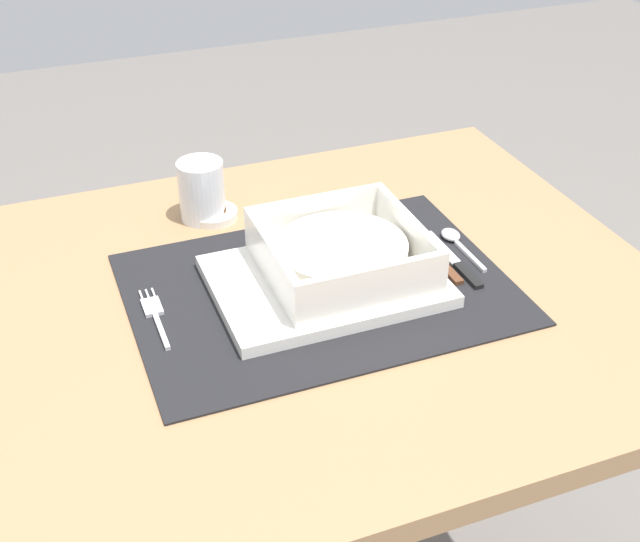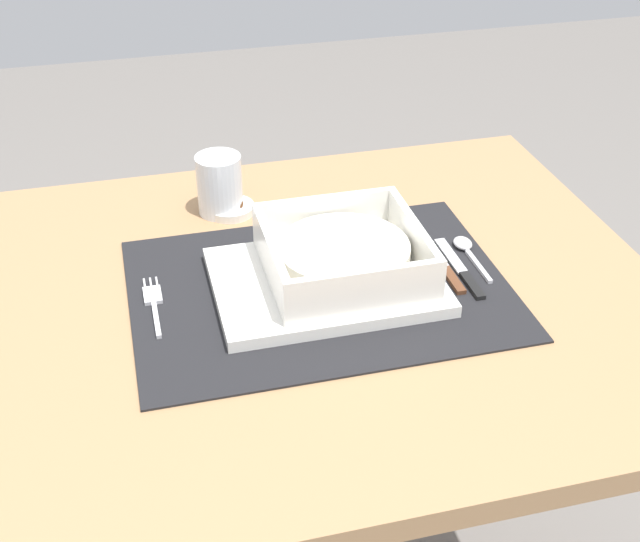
# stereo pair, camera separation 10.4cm
# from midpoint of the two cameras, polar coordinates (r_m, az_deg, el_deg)

# --- Properties ---
(dining_table) EXTENTS (0.93, 0.74, 0.70)m
(dining_table) POSITION_cam_midpoint_polar(r_m,az_deg,el_deg) (1.11, 1.20, -5.84)
(dining_table) COLOR #A37A51
(dining_table) RESTS_ON ground
(placemat) EXTENTS (0.47, 0.34, 0.00)m
(placemat) POSITION_cam_midpoint_polar(r_m,az_deg,el_deg) (1.06, 2.82, -1.38)
(placemat) COLOR black
(placemat) RESTS_ON dining_table
(serving_plate) EXTENTS (0.28, 0.21, 0.02)m
(serving_plate) POSITION_cam_midpoint_polar(r_m,az_deg,el_deg) (1.05, 3.23, -0.83)
(serving_plate) COLOR white
(serving_plate) RESTS_ON placemat
(porridge_bowl) EXTENTS (0.19, 0.19, 0.06)m
(porridge_bowl) POSITION_cam_midpoint_polar(r_m,az_deg,el_deg) (1.05, 4.44, 0.89)
(porridge_bowl) COLOR white
(porridge_bowl) RESTS_ON serving_plate
(fork) EXTENTS (0.02, 0.13, 0.00)m
(fork) POSITION_cam_midpoint_polar(r_m,az_deg,el_deg) (1.04, -8.36, -2.16)
(fork) COLOR silver
(fork) RESTS_ON placemat
(spoon) EXTENTS (0.02, 0.11, 0.01)m
(spoon) POSITION_cam_midpoint_polar(r_m,az_deg,el_deg) (1.15, 12.35, 1.47)
(spoon) COLOR silver
(spoon) RESTS_ON placemat
(butter_knife) EXTENTS (0.01, 0.14, 0.01)m
(butter_knife) POSITION_cam_midpoint_polar(r_m,az_deg,el_deg) (1.11, 12.21, -0.11)
(butter_knife) COLOR black
(butter_knife) RESTS_ON placemat
(bread_knife) EXTENTS (0.01, 0.14, 0.01)m
(bread_knife) POSITION_cam_midpoint_polar(r_m,az_deg,el_deg) (1.11, 10.99, 0.22)
(bread_knife) COLOR #59331E
(bread_knife) RESTS_ON placemat
(drinking_glass) EXTENTS (0.07, 0.07, 0.09)m
(drinking_glass) POSITION_cam_midpoint_polar(r_m,az_deg,el_deg) (1.21, -4.33, 5.54)
(drinking_glass) COLOR white
(drinking_glass) RESTS_ON dining_table
(condiment_saucer) EXTENTS (0.07, 0.07, 0.04)m
(condiment_saucer) POSITION_cam_midpoint_polar(r_m,az_deg,el_deg) (1.22, -3.64, 4.31)
(condiment_saucer) COLOR white
(condiment_saucer) RESTS_ON dining_table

